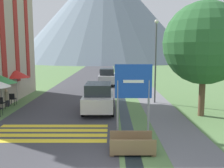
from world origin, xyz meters
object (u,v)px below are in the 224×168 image
object	(u,v)px
person_seated_far	(6,97)
streetlamp	(155,55)
cafe_chair_middle	(0,102)
cafe_umbrella_middle_green	(0,79)
cafe_umbrella_rear_red	(16,74)
footbridge	(131,146)
parked_car_near	(98,97)
cafe_chair_far_right	(12,98)
tree_by_path	(204,43)
parked_car_far	(107,77)
road_sign	(133,88)

from	to	relation	value
person_seated_far	streetlamp	distance (m)	10.82
cafe_chair_middle	cafe_umbrella_middle_green	xyz separation A→B (m)	(-0.02, 0.30, 1.46)
cafe_umbrella_middle_green	cafe_umbrella_rear_red	bearing A→B (deg)	86.99
footbridge	cafe_umbrella_middle_green	distance (m)	10.74
footbridge	parked_car_near	size ratio (longest dim) A/B	0.42
cafe_chair_middle	cafe_chair_far_right	size ratio (longest dim) A/B	1.00
footbridge	parked_car_near	distance (m)	6.49
cafe_chair_far_right	footbridge	bearing A→B (deg)	-39.39
cafe_umbrella_rear_red	parked_car_near	bearing A→B (deg)	-25.67
parked_car_near	person_seated_far	distance (m)	6.52
parked_car_near	tree_by_path	size ratio (longest dim) A/B	0.62
parked_car_far	cafe_umbrella_middle_green	bearing A→B (deg)	-120.49
road_sign	parked_car_near	xyz separation A→B (m)	(-1.84, 3.87, -1.20)
cafe_umbrella_middle_green	cafe_chair_far_right	bearing A→B (deg)	77.50
road_sign	parked_car_far	world-z (taller)	road_sign
cafe_chair_middle	tree_by_path	xyz separation A→B (m)	(12.49, -1.39, 3.73)
road_sign	cafe_chair_middle	distance (m)	9.39
cafe_chair_middle	tree_by_path	distance (m)	13.11
cafe_umbrella_middle_green	tree_by_path	world-z (taller)	tree_by_path
footbridge	cafe_chair_middle	bearing A→B (deg)	140.16
parked_car_near	person_seated_far	xyz separation A→B (m)	(-6.38, 1.35, -0.23)
road_sign	cafe_chair_far_right	world-z (taller)	road_sign
footbridge	streetlamp	xyz separation A→B (m)	(2.39, 8.91, 3.26)
footbridge	cafe_chair_far_right	distance (m)	11.16
parked_car_near	streetlamp	world-z (taller)	streetlamp
road_sign	cafe_chair_middle	world-z (taller)	road_sign
footbridge	parked_car_near	xyz separation A→B (m)	(-1.60, 6.25, 0.68)
parked_car_near	cafe_chair_far_right	distance (m)	6.42
streetlamp	cafe_chair_middle	bearing A→B (deg)	-167.71
cafe_chair_middle	streetlamp	bearing A→B (deg)	3.33
footbridge	cafe_umbrella_middle_green	size ratio (longest dim) A/B	0.76
road_sign	tree_by_path	world-z (taller)	tree_by_path
cafe_umbrella_rear_red	streetlamp	world-z (taller)	streetlamp
streetlamp	footbridge	bearing A→B (deg)	-105.02
footbridge	person_seated_far	distance (m)	11.03
cafe_umbrella_rear_red	person_seated_far	size ratio (longest dim) A/B	1.92
cafe_umbrella_rear_red	person_seated_far	distance (m)	2.19
cafe_umbrella_rear_red	tree_by_path	size ratio (longest dim) A/B	0.36
cafe_umbrella_middle_green	tree_by_path	xyz separation A→B (m)	(12.51, -1.70, 2.27)
parked_car_far	parked_car_near	bearing A→B (deg)	-91.36
cafe_umbrella_rear_red	person_seated_far	bearing A→B (deg)	-93.58
cafe_chair_middle	cafe_umbrella_rear_red	distance (m)	3.06
road_sign	cafe_chair_far_right	distance (m)	9.92
person_seated_far	footbridge	bearing A→B (deg)	-43.63
parked_car_near	footbridge	bearing A→B (deg)	-75.64
road_sign	parked_car_far	size ratio (longest dim) A/B	0.79
parked_car_far	cafe_umbrella_middle_green	xyz separation A→B (m)	(-6.68, -11.35, 1.06)
cafe_chair_far_right	cafe_umbrella_rear_red	world-z (taller)	cafe_umbrella_rear_red
parked_car_far	cafe_chair_middle	xyz separation A→B (m)	(-6.66, -11.65, -0.40)
road_sign	cafe_chair_middle	xyz separation A→B (m)	(-8.21, 4.27, -1.60)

